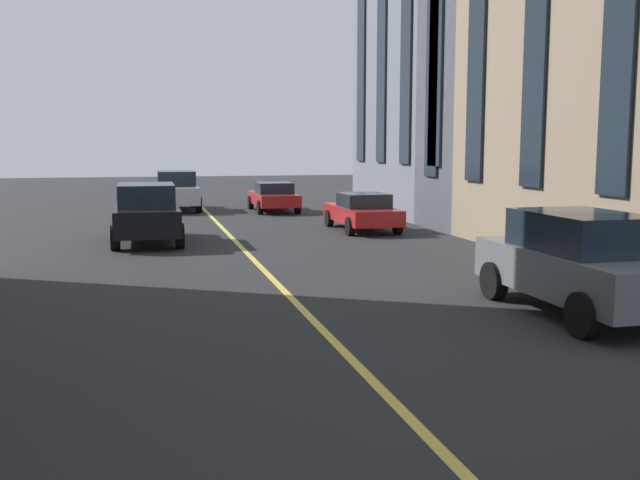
{
  "coord_description": "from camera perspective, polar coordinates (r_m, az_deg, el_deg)",
  "views": [
    {
      "loc": [
        6.05,
        2.88,
        3.1
      ],
      "look_at": [
        16.2,
        0.4,
        1.73
      ],
      "focal_mm": 40.82,
      "sensor_mm": 36.0,
      "label": 1
    }
  ],
  "objects": [
    {
      "name": "car_black_near",
      "position": [
        23.77,
        -13.42,
        2.11
      ],
      "size": [
        4.7,
        2.14,
        1.88
      ],
      "color": "black",
      "rests_on": "ground_plane"
    },
    {
      "name": "car_red_trailing",
      "position": [
        34.29,
        -3.67,
        3.43
      ],
      "size": [
        4.4,
        1.95,
        1.37
      ],
      "color": "#B21E1E",
      "rests_on": "ground_plane"
    },
    {
      "name": "car_silver_mid",
      "position": [
        35.39,
        -11.21,
        3.86
      ],
      "size": [
        4.7,
        2.14,
        1.88
      ],
      "color": "#B7BABF",
      "rests_on": "ground_plane"
    },
    {
      "name": "car_grey_oncoming",
      "position": [
        14.17,
        19.78,
        -1.64
      ],
      "size": [
        4.7,
        2.14,
        1.88
      ],
      "color": "slate",
      "rests_on": "ground_plane"
    },
    {
      "name": "building_right_near",
      "position": [
        33.58,
        14.34,
        16.26
      ],
      "size": [
        12.21,
        10.17,
        16.74
      ],
      "color": "slate",
      "rests_on": "ground_plane"
    },
    {
      "name": "car_red_parked_a",
      "position": [
        26.59,
        3.34,
        2.27
      ],
      "size": [
        4.4,
        1.95,
        1.37
      ],
      "color": "#B21E1E",
      "rests_on": "ground_plane"
    },
    {
      "name": "lane_centre_line",
      "position": [
        14.58,
        -2.03,
        -4.81
      ],
      "size": [
        80.0,
        0.16,
        0.01
      ],
      "color": "#D8C64C",
      "rests_on": "ground_plane"
    }
  ]
}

